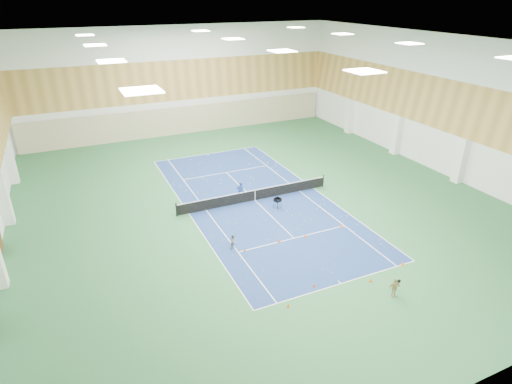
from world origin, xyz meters
TOP-DOWN VIEW (x-y plane):
  - ground at (0.00, 0.00)m, footprint 40.00×40.00m
  - room_shell at (0.00, 0.00)m, footprint 36.00×40.00m
  - wood_cladding at (0.00, 0.00)m, footprint 36.00×40.00m
  - ceiling_light_grid at (0.00, 0.00)m, footprint 21.40×25.40m
  - court_surface at (0.00, 0.00)m, footprint 10.97×23.77m
  - tennis_balls_scatter at (0.00, 0.00)m, footprint 10.57×22.77m
  - tennis_net at (0.00, 0.00)m, footprint 12.80×0.10m
  - back_curtain at (0.00, 19.75)m, footprint 35.40×0.16m
  - coach at (-1.01, 0.60)m, footprint 0.65×0.49m
  - child_court at (-4.16, -5.80)m, footprint 0.64×0.60m
  - child_apron at (1.99, -13.98)m, footprint 0.73×0.40m
  - ball_cart at (1.04, -1.90)m, footprint 0.62×0.62m
  - cone_svc_a at (-3.67, -6.46)m, footprint 0.18×0.18m
  - cone_svc_b at (-1.14, -6.40)m, footprint 0.22×0.22m
  - cone_svc_c at (0.77, -6.60)m, footprint 0.20×0.20m
  - cone_svc_d at (3.82, -6.45)m, footprint 0.23×0.23m
  - cone_base_a at (-3.68, -12.37)m, footprint 0.19×0.19m
  - cone_base_b at (-1.54, -11.48)m, footprint 0.18×0.18m
  - cone_base_c at (1.68, -12.43)m, footprint 0.20×0.20m
  - cone_base_d at (4.54, -11.91)m, footprint 0.21×0.21m

SIDE VIEW (x-z plane):
  - ground at x=0.00m, z-range 0.00..0.00m
  - court_surface at x=0.00m, z-range 0.00..0.01m
  - tennis_balls_scatter at x=0.00m, z-range 0.01..0.08m
  - cone_base_b at x=-1.54m, z-range 0.00..0.20m
  - cone_svc_a at x=-3.67m, z-range 0.00..0.20m
  - cone_base_a at x=-3.68m, z-range 0.00..0.21m
  - cone_base_c at x=1.68m, z-range 0.00..0.22m
  - cone_svc_c at x=0.77m, z-range 0.00..0.22m
  - cone_base_d at x=4.54m, z-range 0.00..0.23m
  - cone_svc_b at x=-1.14m, z-range 0.00..0.24m
  - cone_svc_d at x=3.82m, z-range 0.00..0.25m
  - ball_cart at x=1.04m, z-range 0.00..0.83m
  - child_court at x=-4.16m, z-range 0.00..1.04m
  - tennis_net at x=0.00m, z-range 0.00..1.10m
  - child_apron at x=1.99m, z-range 0.00..1.17m
  - coach at x=-1.01m, z-range 0.00..1.60m
  - back_curtain at x=0.00m, z-range 0.00..3.20m
  - room_shell at x=0.00m, z-range 0.00..12.00m
  - wood_cladding at x=0.00m, z-range 4.00..12.00m
  - ceiling_light_grid at x=0.00m, z-range 11.89..11.95m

